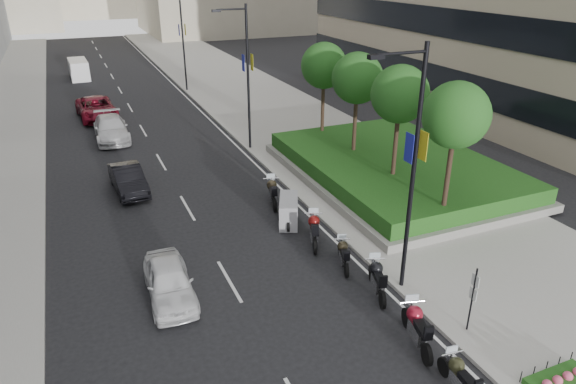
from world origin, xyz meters
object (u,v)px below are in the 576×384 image
lamp_post_2 (181,36)px  motorcycle_1 (417,327)px  lamp_post_1 (245,72)px  motorcycle_4 (314,230)px  motorcycle_2 (377,279)px  car_c (111,128)px  lamp_post_0 (411,163)px  parking_sign (473,296)px  motorcycle_6 (272,192)px  motorcycle_5 (289,211)px  car_a (169,281)px  motorcycle_3 (343,254)px  delivery_van (79,70)px  car_d (97,108)px  car_b (128,179)px  motorcycle_0 (460,378)px

lamp_post_2 → motorcycle_1: (-1.20, -37.74, -4.41)m
lamp_post_1 → motorcycle_4: (-1.37, -12.64, -4.43)m
motorcycle_2 → car_c: car_c is taller
lamp_post_0 → parking_sign: 4.74m
motorcycle_2 → motorcycle_6: motorcycle_6 is taller
lamp_post_2 → motorcycle_5: bearing=-93.3°
car_a → parking_sign: bearing=-31.9°
lamp_post_1 → motorcycle_3: 15.50m
motorcycle_4 → motorcycle_6: same height
motorcycle_1 → car_a: size_ratio=0.61×
motorcycle_5 → delivery_van: delivery_van is taller
motorcycle_5 → car_d: (-6.74, 22.15, 0.18)m
motorcycle_2 → motorcycle_4: (-0.50, 4.26, 0.01)m
motorcycle_3 → car_a: size_ratio=0.49×
motorcycle_1 → motorcycle_3: 4.96m
car_b → car_d: bearing=87.8°
car_b → delivery_van: (-0.83, 31.86, 0.20)m
lamp_post_1 → motorcycle_4: size_ratio=3.98×
lamp_post_2 → motorcycle_2: lamp_post_2 is taller
lamp_post_0 → lamp_post_1: bearing=90.0°
motorcycle_3 → car_c: car_c is taller
motorcycle_3 → car_d: size_ratio=0.34×
motorcycle_4 → parking_sign: bearing=-142.1°
car_d → car_a: bearing=-93.1°
car_a → motorcycle_2: bearing=-18.8°
lamp_post_1 → car_b: size_ratio=2.15×
lamp_post_2 → motorcycle_0: 40.23m
parking_sign → car_a: parking_sign is taller
lamp_post_0 → motorcycle_2: bearing=172.9°
lamp_post_2 → delivery_van: 14.04m
parking_sign → car_a: 10.41m
motorcycle_5 → car_c: 17.43m
lamp_post_2 → car_c: lamp_post_2 is taller
lamp_post_0 → motorcycle_2: (-0.87, 0.11, -4.44)m
motorcycle_6 → delivery_van: delivery_van is taller
car_d → lamp_post_2: bearing=33.0°
car_a → motorcycle_6: bearing=45.3°
motorcycle_2 → motorcycle_6: size_ratio=0.96×
parking_sign → motorcycle_0: size_ratio=1.18×
lamp_post_0 → motorcycle_3: size_ratio=4.63×
car_c → lamp_post_2: bearing=57.9°
lamp_post_0 → car_d: lamp_post_0 is taller
car_a → car_d: 25.82m
motorcycle_0 → car_c: size_ratio=0.40×
motorcycle_4 → car_b: car_b is taller
motorcycle_1 → car_a: (-6.71, 5.59, 0.02)m
motorcycle_5 → motorcycle_6: size_ratio=0.94×
motorcycle_3 → motorcycle_6: bearing=22.7°
motorcycle_1 → car_d: (-7.17, 31.41, 0.15)m
lamp_post_2 → motorcycle_0: (-1.35, -39.95, -4.50)m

